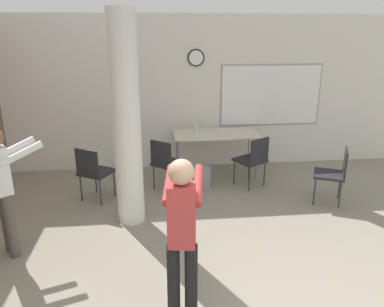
% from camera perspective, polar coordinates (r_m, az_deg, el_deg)
% --- Properties ---
extents(wall_back, '(8.00, 0.15, 2.80)m').
position_cam_1_polar(wall_back, '(7.03, 0.49, 9.14)').
color(wall_back, silver).
rests_on(wall_back, ground_plane).
extents(support_pillar, '(0.36, 0.36, 2.80)m').
position_cam_1_polar(support_pillar, '(4.89, -9.94, 4.66)').
color(support_pillar, silver).
rests_on(support_pillar, ground_plane).
extents(folding_table, '(1.50, 0.71, 0.77)m').
position_cam_1_polar(folding_table, '(6.69, 3.66, 2.62)').
color(folding_table, beige).
rests_on(folding_table, ground_plane).
extents(bottle_on_table, '(0.07, 0.07, 0.23)m').
position_cam_1_polar(bottle_on_table, '(6.67, 0.67, 3.89)').
color(bottle_on_table, silver).
rests_on(bottle_on_table, folding_table).
extents(waste_bin, '(0.24, 0.24, 0.35)m').
position_cam_1_polar(waste_bin, '(6.29, 1.79, -3.63)').
color(waste_bin, gray).
rests_on(waste_bin, ground_plane).
extents(chair_table_right, '(0.60, 0.60, 0.87)m').
position_cam_1_polar(chair_table_right, '(6.28, 9.31, -0.67)').
color(chair_table_right, '#232328').
rests_on(chair_table_right, ground_plane).
extents(chair_table_left, '(0.62, 0.62, 0.87)m').
position_cam_1_polar(chair_table_left, '(6.07, -3.96, -1.15)').
color(chair_table_left, '#232328').
rests_on(chair_table_left, ground_plane).
extents(chair_near_pillar, '(0.60, 0.60, 0.87)m').
position_cam_1_polar(chair_near_pillar, '(5.87, -14.79, -2.43)').
color(chair_near_pillar, '#232328').
rests_on(chair_near_pillar, ground_plane).
extents(chair_mid_room, '(0.59, 0.59, 0.87)m').
position_cam_1_polar(chair_mid_room, '(6.02, 20.90, -2.55)').
color(chair_mid_room, '#232328').
rests_on(chair_mid_room, ground_plane).
extents(person_playing_front, '(0.41, 0.64, 1.57)m').
position_cam_1_polar(person_playing_front, '(3.25, -1.53, -11.54)').
color(person_playing_front, black).
rests_on(person_playing_front, ground_plane).
extents(person_watching_back, '(0.61, 0.55, 1.54)m').
position_cam_1_polar(person_watching_back, '(4.71, -26.78, -3.96)').
color(person_watching_back, '#514C47').
rests_on(person_watching_back, ground_plane).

